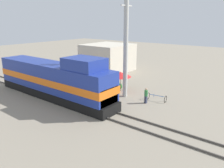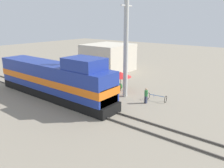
{
  "view_description": "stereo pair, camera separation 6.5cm",
  "coord_description": "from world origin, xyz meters",
  "px_view_note": "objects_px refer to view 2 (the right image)",
  "views": [
    {
      "loc": [
        -13.75,
        -13.91,
        7.99
      ],
      "look_at": [
        1.2,
        -2.26,
        2.46
      ],
      "focal_mm": 35.0,
      "sensor_mm": 36.0,
      "label": 1
    },
    {
      "loc": [
        -13.71,
        -13.96,
        7.99
      ],
      "look_at": [
        1.2,
        -2.26,
        2.46
      ],
      "focal_mm": 35.0,
      "sensor_mm": 36.0,
      "label": 2
    }
  ],
  "objects_px": {
    "vendor_umbrella": "(121,74)",
    "bicycle": "(157,97)",
    "billboard_sign": "(98,66)",
    "locomotive": "(56,80)",
    "utility_pole": "(126,47)",
    "person_bystander": "(146,95)"
  },
  "relations": [
    {
      "from": "billboard_sign",
      "to": "person_bystander",
      "type": "relative_size",
      "value": 2.19
    },
    {
      "from": "utility_pole",
      "to": "vendor_umbrella",
      "type": "height_order",
      "value": "utility_pole"
    },
    {
      "from": "locomotive",
      "to": "person_bystander",
      "type": "bearing_deg",
      "value": -61.31
    },
    {
      "from": "vendor_umbrella",
      "to": "person_bystander",
      "type": "bearing_deg",
      "value": -110.32
    },
    {
      "from": "locomotive",
      "to": "billboard_sign",
      "type": "relative_size",
      "value": 4.71
    },
    {
      "from": "utility_pole",
      "to": "bicycle",
      "type": "height_order",
      "value": "utility_pole"
    },
    {
      "from": "utility_pole",
      "to": "vendor_umbrella",
      "type": "distance_m",
      "value": 3.85
    },
    {
      "from": "person_bystander",
      "to": "billboard_sign",
      "type": "bearing_deg",
      "value": 77.22
    },
    {
      "from": "vendor_umbrella",
      "to": "bicycle",
      "type": "xyz_separation_m",
      "value": [
        -0.32,
        -4.85,
        -1.65
      ]
    },
    {
      "from": "vendor_umbrella",
      "to": "bicycle",
      "type": "relative_size",
      "value": 1.26
    },
    {
      "from": "utility_pole",
      "to": "bicycle",
      "type": "relative_size",
      "value": 5.4
    },
    {
      "from": "billboard_sign",
      "to": "bicycle",
      "type": "xyz_separation_m",
      "value": [
        -0.54,
        -8.55,
        -2.17
      ]
    },
    {
      "from": "person_bystander",
      "to": "bicycle",
      "type": "relative_size",
      "value": 0.79
    },
    {
      "from": "locomotive",
      "to": "bicycle",
      "type": "height_order",
      "value": "locomotive"
    },
    {
      "from": "utility_pole",
      "to": "billboard_sign",
      "type": "distance_m",
      "value": 6.06
    },
    {
      "from": "person_bystander",
      "to": "bicycle",
      "type": "distance_m",
      "value": 1.47
    },
    {
      "from": "utility_pole",
      "to": "locomotive",
      "type": "bearing_deg",
      "value": 132.12
    },
    {
      "from": "vendor_umbrella",
      "to": "billboard_sign",
      "type": "bearing_deg",
      "value": 86.57
    },
    {
      "from": "locomotive",
      "to": "person_bystander",
      "type": "relative_size",
      "value": 10.33
    },
    {
      "from": "billboard_sign",
      "to": "bicycle",
      "type": "relative_size",
      "value": 1.74
    },
    {
      "from": "billboard_sign",
      "to": "locomotive",
      "type": "bearing_deg",
      "value": 177.24
    },
    {
      "from": "vendor_umbrella",
      "to": "bicycle",
      "type": "bearing_deg",
      "value": -93.72
    }
  ]
}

